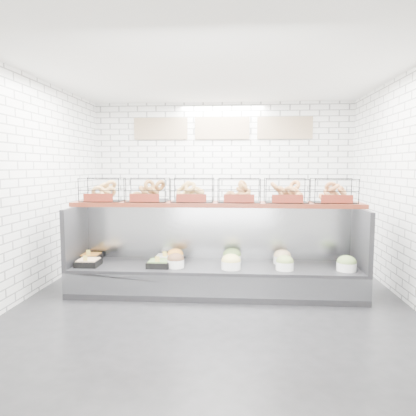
{
  "coord_description": "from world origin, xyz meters",
  "views": [
    {
      "loc": [
        0.31,
        -5.22,
        1.77
      ],
      "look_at": [
        -0.11,
        0.45,
        1.18
      ],
      "focal_mm": 35.0,
      "sensor_mm": 36.0,
      "label": 1
    }
  ],
  "objects": [
    {
      "name": "ground",
      "position": [
        0.0,
        0.0,
        0.0
      ],
      "size": [
        5.5,
        5.5,
        0.0
      ],
      "primitive_type": "plane",
      "color": "black",
      "rests_on": "ground"
    },
    {
      "name": "bagel_shelf",
      "position": [
        -0.0,
        0.52,
        1.39
      ],
      "size": [
        4.1,
        0.5,
        0.4
      ],
      "color": "#4F1B11",
      "rests_on": "display_case"
    },
    {
      "name": "prep_counter",
      "position": [
        -0.0,
        2.43,
        0.47
      ],
      "size": [
        4.0,
        0.6,
        1.2
      ],
      "color": "#93969B",
      "rests_on": "ground"
    },
    {
      "name": "display_case",
      "position": [
        0.0,
        0.34,
        0.33
      ],
      "size": [
        4.0,
        0.9,
        1.2
      ],
      "color": "black",
      "rests_on": "ground"
    },
    {
      "name": "room_shell",
      "position": [
        0.0,
        0.6,
        2.06
      ],
      "size": [
        5.02,
        5.51,
        3.01
      ],
      "color": "white",
      "rests_on": "ground"
    }
  ]
}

